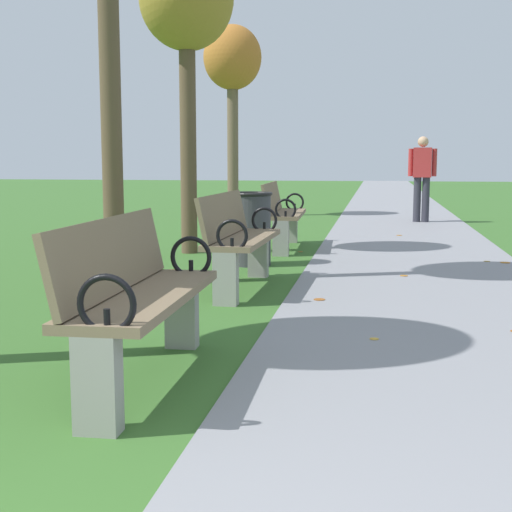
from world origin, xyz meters
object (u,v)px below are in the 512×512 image
Objects in this scene: park_bench_4 at (282,213)px; tree_4 at (232,64)px; tree_3 at (186,7)px; park_bench_3 at (238,238)px; trash_bin at (252,228)px; park_bench_2 at (137,295)px; pedestrian_walking at (422,174)px.

tree_4 reaches higher than park_bench_4.
park_bench_3 is at bearing -65.54° from tree_3.
park_bench_4 is 0.42× the size of tree_3.
park_bench_4 reaches higher than trash_bin.
park_bench_2 is 1.91× the size of trash_bin.
park_bench_4 is (0.00, 3.12, 0.00)m from park_bench_3.
park_bench_2 is 0.99× the size of pedestrian_walking.
pedestrian_walking is at bearing -14.75° from tree_4.
park_bench_3 is 0.99× the size of pedestrian_walking.
park_bench_3 is at bearing 90.00° from park_bench_2.
pedestrian_walking reaches higher than park_bench_2.
tree_3 reaches higher than pedestrian_walking.
park_bench_2 is at bearing -90.00° from park_bench_3.
park_bench_2 is 11.85m from tree_4.
park_bench_3 is at bearing -84.60° from trash_bin.
tree_3 is 6.09m from tree_4.
park_bench_3 and park_bench_4 have the same top height.
park_bench_4 is (0.00, 5.96, 0.00)m from park_bench_2.
tree_4 is (-1.78, 11.40, 2.70)m from park_bench_2.
park_bench_2 is 0.99× the size of park_bench_4.
tree_4 reaches higher than park_bench_3.
tree_3 is (-1.14, -0.62, 2.61)m from park_bench_4.
park_bench_3 is 7.83m from pedestrian_walking.
park_bench_2 is 5.96m from park_bench_4.
tree_3 reaches higher than park_bench_3.
tree_4 is 4.75× the size of trash_bin.
tree_3 is at bearing -151.29° from park_bench_4.
trash_bin is (-0.15, -1.56, -0.06)m from park_bench_4.
trash_bin is at bearing -110.61° from pedestrian_walking.
tree_3 is (-1.14, 5.34, 2.61)m from park_bench_2.
park_bench_4 is at bearing -71.86° from tree_4.
park_bench_2 is at bearing -78.00° from tree_3.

